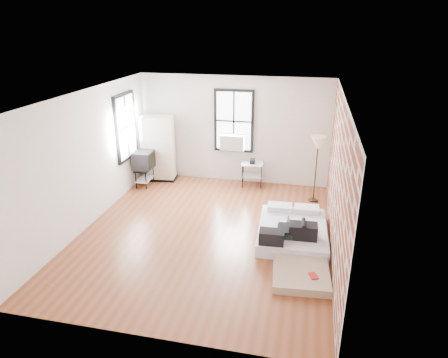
% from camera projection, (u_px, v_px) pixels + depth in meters
% --- Properties ---
extents(ground, '(6.00, 6.00, 0.00)m').
position_uv_depth(ground, '(206.00, 232.00, 8.22)').
color(ground, brown).
rests_on(ground, ground).
extents(room_shell, '(5.02, 6.02, 2.80)m').
position_uv_depth(room_shell, '(220.00, 147.00, 7.87)').
color(room_shell, silver).
rests_on(room_shell, ground).
extents(mattress_main, '(1.42, 1.88, 0.58)m').
position_uv_depth(mattress_main, '(292.00, 230.00, 7.99)').
color(mattress_main, white).
rests_on(mattress_main, ground).
extents(mattress_bare, '(1.08, 1.85, 0.39)m').
position_uv_depth(mattress_bare, '(299.00, 255.00, 7.23)').
color(mattress_bare, tan).
rests_on(mattress_bare, ground).
extents(wardrobe, '(0.93, 0.59, 1.75)m').
position_uv_depth(wardrobe, '(158.00, 148.00, 10.71)').
color(wardrobe, black).
rests_on(wardrobe, ground).
extents(side_table, '(0.60, 0.50, 0.73)m').
position_uv_depth(side_table, '(252.00, 168.00, 10.40)').
color(side_table, black).
rests_on(side_table, ground).
extents(floor_lamp, '(0.34, 0.34, 1.61)m').
position_uv_depth(floor_lamp, '(318.00, 146.00, 9.17)').
color(floor_lamp, black).
rests_on(floor_lamp, ground).
extents(tv_stand, '(0.48, 0.67, 0.93)m').
position_uv_depth(tv_stand, '(144.00, 161.00, 10.36)').
color(tv_stand, black).
rests_on(tv_stand, ground).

